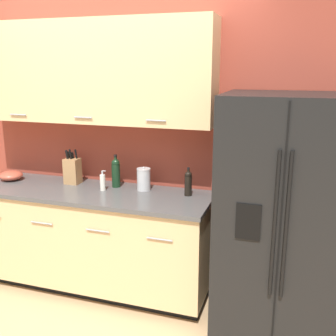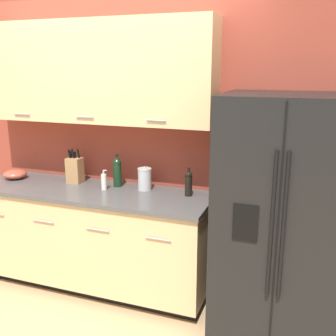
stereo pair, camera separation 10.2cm
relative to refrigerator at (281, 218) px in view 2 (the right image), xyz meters
name	(u,v)px [view 2 (the right image)]	position (x,y,z in m)	size (l,w,h in m)	color
wall_back	(113,119)	(-1.50, 0.36, 0.60)	(10.00, 0.39, 2.60)	#993D2D
counter_unit	(92,237)	(-1.60, 0.07, -0.42)	(2.13, 0.64, 0.90)	black
refrigerator	(281,218)	(0.00, 0.00, 0.00)	(0.88, 0.79, 1.75)	black
knife_block	(75,170)	(-1.83, 0.20, 0.15)	(0.13, 0.11, 0.32)	#A87A4C
wine_bottle	(117,172)	(-1.41, 0.23, 0.16)	(0.07, 0.07, 0.29)	black
soap_dispenser	(104,182)	(-1.48, 0.10, 0.10)	(0.05, 0.05, 0.18)	silver
oil_bottle	(189,183)	(-0.75, 0.19, 0.14)	(0.06, 0.06, 0.24)	black
steel_canister	(145,179)	(-1.15, 0.22, 0.12)	(0.12, 0.12, 0.20)	#B7B7BA
mixing_bowl	(15,174)	(-2.43, 0.13, 0.07)	(0.21, 0.21, 0.09)	#B24C38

